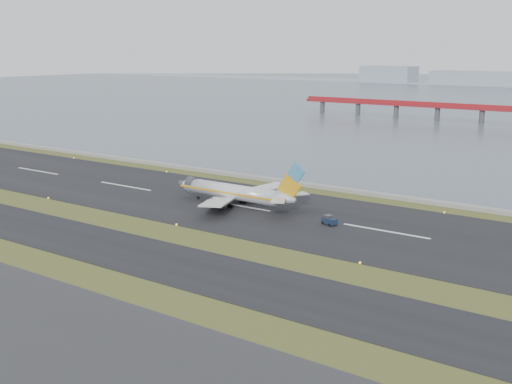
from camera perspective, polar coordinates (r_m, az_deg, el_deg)
ground at (r=138.59m, az=-9.17°, el=-3.65°), size 1000.00×1000.00×0.00m
taxiway_strip at (r=130.69m, az=-12.85°, el=-4.80°), size 1000.00×18.00×0.10m
runway_strip at (r=160.54m, az=-1.69°, el=-1.22°), size 1000.00×45.00×0.10m
seawall at (r=184.68m, az=3.91°, el=0.74°), size 1000.00×2.50×1.00m
airliner at (r=159.60m, az=-1.76°, el=-0.04°), size 38.52×32.89×12.80m
pushback_tug at (r=143.94m, az=6.53°, el=-2.52°), size 3.87×3.00×2.18m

